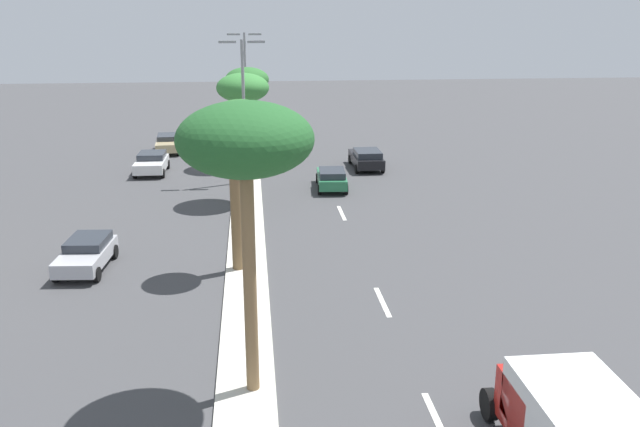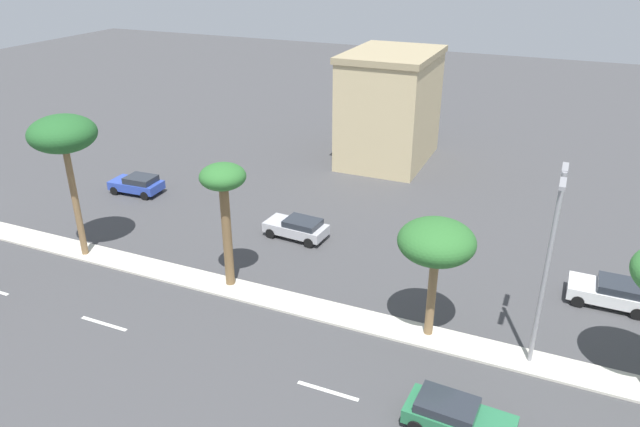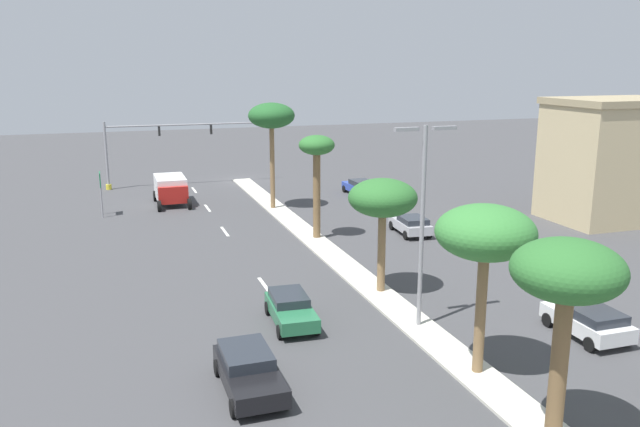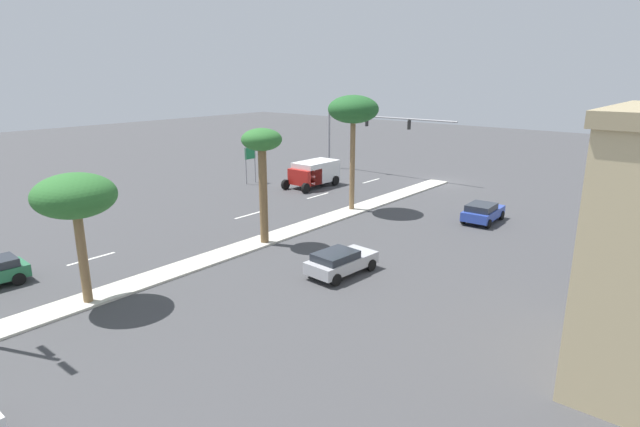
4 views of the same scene
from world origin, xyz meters
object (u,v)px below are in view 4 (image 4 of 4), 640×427
object	(u,v)px
traffic_signal_gantry	(357,133)
palm_tree_front	(75,197)
palm_tree_trailing	(353,111)
directional_road_sign	(250,158)
sedan_blue_far	(483,212)
box_truck	(313,173)
palm_tree_far	(262,149)
sedan_silver_center	(340,261)

from	to	relation	value
traffic_signal_gantry	palm_tree_front	world-z (taller)	traffic_signal_gantry
palm_tree_trailing	directional_road_sign	bearing A→B (deg)	-8.05
palm_tree_front	sedan_blue_far	distance (m)	26.26
box_truck	palm_tree_far	bearing A→B (deg)	120.10
sedan_silver_center	palm_tree_trailing	bearing A→B (deg)	-56.28
palm_tree_front	sedan_blue_far	size ratio (longest dim) A/B	1.51
directional_road_sign	sedan_silver_center	distance (m)	24.32
traffic_signal_gantry	palm_tree_trailing	world-z (taller)	palm_tree_trailing
palm_tree_trailing	palm_tree_front	world-z (taller)	palm_tree_trailing
sedan_blue_far	box_truck	size ratio (longest dim) A/B	0.72
palm_tree_far	sedan_blue_far	xyz separation A→B (m)	(-8.48, -13.25, -5.18)
palm_tree_far	box_truck	world-z (taller)	palm_tree_far
palm_tree_trailing	palm_tree_front	size ratio (longest dim) A/B	1.44
palm_tree_far	sedan_silver_center	distance (m)	8.51
box_truck	directional_road_sign	bearing A→B (deg)	25.07
palm_tree_front	sedan_silver_center	size ratio (longest dim) A/B	1.45
palm_tree_far	sedan_silver_center	world-z (taller)	palm_tree_far
traffic_signal_gantry	palm_tree_far	size ratio (longest dim) A/B	2.17
sedan_blue_far	box_truck	xyz separation A→B (m)	(16.84, -1.17, 0.56)
palm_tree_trailing	box_truck	bearing A→B (deg)	-30.15
traffic_signal_gantry	directional_road_sign	distance (m)	12.15
directional_road_sign	palm_tree_trailing	world-z (taller)	palm_tree_trailing
palm_tree_far	palm_tree_front	distance (m)	11.22
sedan_silver_center	box_truck	xyz separation A→B (m)	(15.03, -15.37, 0.58)
sedan_silver_center	box_truck	size ratio (longest dim) A/B	0.76
traffic_signal_gantry	directional_road_sign	world-z (taller)	traffic_signal_gantry
sedan_silver_center	box_truck	world-z (taller)	box_truck
sedan_silver_center	palm_tree_far	bearing A→B (deg)	-8.12
palm_tree_far	box_truck	distance (m)	17.29
box_truck	traffic_signal_gantry	bearing A→B (deg)	-81.59
box_truck	sedan_silver_center	bearing A→B (deg)	134.35
box_truck	palm_tree_trailing	bearing A→B (deg)	149.85
directional_road_sign	palm_tree_far	bearing A→B (deg)	139.83
palm_tree_trailing	sedan_blue_far	xyz separation A→B (m)	(-9.06, -3.35, -6.80)
traffic_signal_gantry	palm_tree_front	size ratio (longest dim) A/B	2.54
sedan_silver_center	traffic_signal_gantry	bearing A→B (deg)	-55.79
traffic_signal_gantry	sedan_blue_far	bearing A→B (deg)	151.65
directional_road_sign	sedan_silver_center	xyz separation A→B (m)	(-20.64, 12.74, -1.75)
sedan_blue_far	box_truck	world-z (taller)	box_truck
traffic_signal_gantry	palm_tree_trailing	size ratio (longest dim) A/B	1.77
directional_road_sign	palm_tree_trailing	size ratio (longest dim) A/B	0.40
traffic_signal_gantry	palm_tree_front	bearing A→B (deg)	105.55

